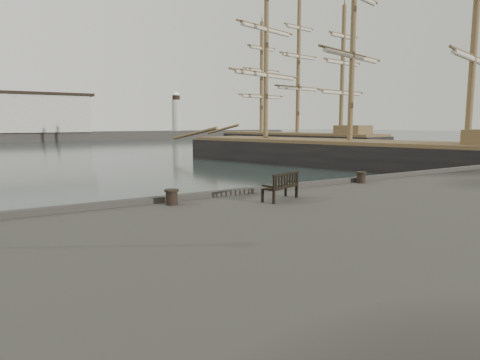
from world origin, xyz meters
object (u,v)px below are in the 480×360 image
object	(u,v)px
tall_ship_far	(297,145)
bollard_left	(172,197)
bollard_right	(361,177)
bench	(281,191)
tall_ship_main	(349,159)

from	to	relation	value
tall_ship_far	bollard_left	bearing A→B (deg)	-142.26
bollard_left	bollard_right	distance (m)	8.51
bollard_left	bench	bearing A→B (deg)	-19.12
bollard_left	tall_ship_main	world-z (taller)	tall_ship_main
bollard_right	tall_ship_far	world-z (taller)	tall_ship_far
bollard_right	bollard_left	bearing A→B (deg)	-178.78
tall_ship_main	tall_ship_far	size ratio (longest dim) A/B	1.30
bollard_right	tall_ship_far	distance (m)	45.00
bench	bollard_right	distance (m)	5.39
tall_ship_main	tall_ship_far	bearing A→B (deg)	46.59
bollard_right	tall_ship_far	size ratio (longest dim) A/B	0.02
bollard_left	bollard_right	size ratio (longest dim) A/B	1.01
bench	bollard_left	distance (m)	3.47
tall_ship_main	tall_ship_far	xyz separation A→B (m)	(10.64, 20.03, 0.09)
bollard_left	tall_ship_main	bearing A→B (deg)	32.96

